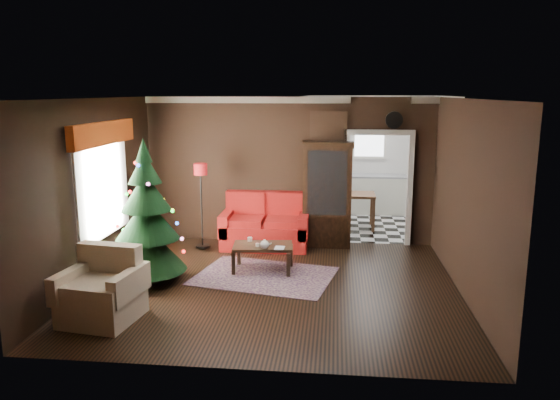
# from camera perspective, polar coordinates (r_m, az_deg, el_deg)

# --- Properties ---
(floor) EXTENTS (5.50, 5.50, 0.00)m
(floor) POSITION_cam_1_polar(r_m,az_deg,el_deg) (8.20, -0.66, -9.16)
(floor) COLOR black
(floor) RESTS_ON ground
(ceiling) EXTENTS (5.50, 5.50, 0.00)m
(ceiling) POSITION_cam_1_polar(r_m,az_deg,el_deg) (7.67, -0.71, 10.80)
(ceiling) COLOR white
(ceiling) RESTS_ON ground
(wall_back) EXTENTS (5.50, 0.00, 5.50)m
(wall_back) POSITION_cam_1_polar(r_m,az_deg,el_deg) (10.27, 0.92, 3.14)
(wall_back) COLOR black
(wall_back) RESTS_ON ground
(wall_front) EXTENTS (5.50, 0.00, 5.50)m
(wall_front) POSITION_cam_1_polar(r_m,az_deg,el_deg) (5.41, -3.74, -4.58)
(wall_front) COLOR black
(wall_front) RESTS_ON ground
(wall_left) EXTENTS (0.00, 5.50, 5.50)m
(wall_left) POSITION_cam_1_polar(r_m,az_deg,el_deg) (8.58, -19.26, 0.82)
(wall_left) COLOR black
(wall_left) RESTS_ON ground
(wall_right) EXTENTS (0.00, 5.50, 5.50)m
(wall_right) POSITION_cam_1_polar(r_m,az_deg,el_deg) (7.99, 19.32, 0.06)
(wall_right) COLOR black
(wall_right) RESTS_ON ground
(doorway) EXTENTS (1.10, 0.10, 2.10)m
(doorway) POSITION_cam_1_polar(r_m,az_deg,el_deg) (10.32, 10.36, 1.03)
(doorway) COLOR white
(doorway) RESTS_ON ground
(left_window) EXTENTS (0.05, 1.60, 1.40)m
(left_window) POSITION_cam_1_polar(r_m,az_deg,el_deg) (8.73, -18.49, 1.38)
(left_window) COLOR white
(left_window) RESTS_ON wall_left
(valance) EXTENTS (0.12, 2.10, 0.35)m
(valance) POSITION_cam_1_polar(r_m,az_deg,el_deg) (8.60, -18.35, 6.76)
(valance) COLOR #A63A10
(valance) RESTS_ON wall_left
(kitchen_floor) EXTENTS (3.00, 3.00, 0.00)m
(kitchen_floor) POSITION_cam_1_polar(r_m,az_deg,el_deg) (12.01, 9.65, -2.60)
(kitchen_floor) COLOR silver
(kitchen_floor) RESTS_ON ground
(kitchen_window) EXTENTS (0.70, 0.06, 0.70)m
(kitchen_window) POSITION_cam_1_polar(r_m,az_deg,el_deg) (13.15, 9.51, 6.15)
(kitchen_window) COLOR white
(kitchen_window) RESTS_ON ground
(rug) EXTENTS (2.39, 1.94, 0.01)m
(rug) POSITION_cam_1_polar(r_m,az_deg,el_deg) (8.60, -1.66, -8.12)
(rug) COLOR #4D3145
(rug) RESTS_ON ground
(loveseat) EXTENTS (1.70, 0.90, 1.00)m
(loveseat) POSITION_cam_1_polar(r_m,az_deg,el_deg) (10.05, -1.59, -2.28)
(loveseat) COLOR #870A04
(loveseat) RESTS_ON ground
(curio_cabinet) EXTENTS (0.90, 0.45, 1.90)m
(curio_cabinet) POSITION_cam_1_polar(r_m,az_deg,el_deg) (10.08, 5.05, 0.35)
(curio_cabinet) COLOR black
(curio_cabinet) RESTS_ON ground
(floor_lamp) EXTENTS (0.31, 0.31, 1.57)m
(floor_lamp) POSITION_cam_1_polar(r_m,az_deg,el_deg) (9.93, -8.39, -0.61)
(floor_lamp) COLOR black
(floor_lamp) RESTS_ON ground
(christmas_tree) EXTENTS (1.29, 1.29, 2.20)m
(christmas_tree) POSITION_cam_1_polar(r_m,az_deg,el_deg) (8.35, -14.04, -1.61)
(christmas_tree) COLOR #0C390C
(christmas_tree) RESTS_ON ground
(armchair) EXTENTS (1.03, 1.03, 0.93)m
(armchair) POSITION_cam_1_polar(r_m,az_deg,el_deg) (7.26, -18.59, -8.72)
(armchair) COLOR tan
(armchair) RESTS_ON ground
(coffee_table) EXTENTS (1.01, 0.67, 0.43)m
(coffee_table) POSITION_cam_1_polar(r_m,az_deg,el_deg) (8.79, -1.84, -6.16)
(coffee_table) COLOR black
(coffee_table) RESTS_ON rug
(teapot) EXTENTS (0.19, 0.19, 0.15)m
(teapot) POSITION_cam_1_polar(r_m,az_deg,el_deg) (8.48, -1.67, -4.76)
(teapot) COLOR silver
(teapot) RESTS_ON coffee_table
(cup_a) EXTENTS (0.09, 0.09, 0.07)m
(cup_a) POSITION_cam_1_polar(r_m,az_deg,el_deg) (8.93, -3.24, -4.21)
(cup_a) COLOR white
(cup_a) RESTS_ON coffee_table
(cup_b) EXTENTS (0.07, 0.07, 0.05)m
(cup_b) POSITION_cam_1_polar(r_m,az_deg,el_deg) (8.63, -2.41, -4.81)
(cup_b) COLOR white
(cup_b) RESTS_ON coffee_table
(book) EXTENTS (0.15, 0.02, 0.21)m
(book) POSITION_cam_1_polar(r_m,az_deg,el_deg) (8.50, -0.56, -4.51)
(book) COLOR #957953
(book) RESTS_ON coffee_table
(wall_clock) EXTENTS (0.32, 0.32, 0.06)m
(wall_clock) POSITION_cam_1_polar(r_m,az_deg,el_deg) (10.14, 12.08, 8.35)
(wall_clock) COLOR silver
(wall_clock) RESTS_ON wall_back
(painting) EXTENTS (0.62, 0.05, 0.52)m
(painting) POSITION_cam_1_polar(r_m,az_deg,el_deg) (10.10, 5.20, 7.81)
(painting) COLOR tan
(painting) RESTS_ON wall_back
(kitchen_counter) EXTENTS (1.80, 0.60, 0.90)m
(kitchen_counter) POSITION_cam_1_polar(r_m,az_deg,el_deg) (13.08, 9.40, 0.59)
(kitchen_counter) COLOR silver
(kitchen_counter) RESTS_ON ground
(kitchen_table) EXTENTS (0.70, 0.70, 0.75)m
(kitchen_table) POSITION_cam_1_polar(r_m,az_deg,el_deg) (11.61, 8.33, -1.14)
(kitchen_table) COLOR brown
(kitchen_table) RESTS_ON ground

